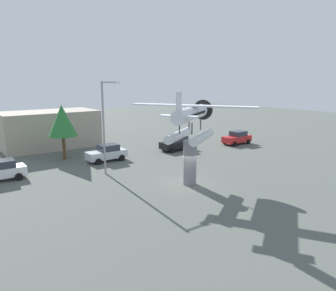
{
  "coord_description": "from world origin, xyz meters",
  "views": [
    {
      "loc": [
        -16.31,
        -18.84,
        8.45
      ],
      "look_at": [
        0.0,
        3.0,
        2.78
      ],
      "focal_mm": 33.54,
      "sensor_mm": 36.0,
      "label": 1
    }
  ],
  "objects_px": {
    "display_pedestal": "(190,163)",
    "car_distant_red": "(237,138)",
    "floatplane_monument": "(191,120)",
    "car_near_white": "(0,171)",
    "car_far_black": "(177,143)",
    "streetlight_primary": "(105,121)",
    "car_mid_silver": "(107,153)",
    "storefront_building": "(50,129)",
    "tree_east": "(62,121)"
  },
  "relations": [
    {
      "from": "display_pedestal",
      "to": "car_far_black",
      "type": "bearing_deg",
      "value": 56.31
    },
    {
      "from": "display_pedestal",
      "to": "floatplane_monument",
      "type": "distance_m",
      "value": 3.53
    },
    {
      "from": "car_near_white",
      "to": "tree_east",
      "type": "height_order",
      "value": "tree_east"
    },
    {
      "from": "floatplane_monument",
      "to": "car_far_black",
      "type": "relative_size",
      "value": 2.24
    },
    {
      "from": "storefront_building",
      "to": "car_far_black",
      "type": "bearing_deg",
      "value": -43.12
    },
    {
      "from": "car_near_white",
      "to": "storefront_building",
      "type": "height_order",
      "value": "storefront_building"
    },
    {
      "from": "car_near_white",
      "to": "tree_east",
      "type": "xyz_separation_m",
      "value": [
        7.03,
        4.31,
        3.32
      ]
    },
    {
      "from": "storefront_building",
      "to": "streetlight_primary",
      "type": "bearing_deg",
      "value": -87.54
    },
    {
      "from": "car_mid_silver",
      "to": "storefront_building",
      "type": "bearing_deg",
      "value": -76.19
    },
    {
      "from": "car_mid_silver",
      "to": "car_far_black",
      "type": "bearing_deg",
      "value": 178.03
    },
    {
      "from": "streetlight_primary",
      "to": "car_distant_red",
      "type": "bearing_deg",
      "value": 5.57
    },
    {
      "from": "display_pedestal",
      "to": "car_mid_silver",
      "type": "relative_size",
      "value": 0.88
    },
    {
      "from": "floatplane_monument",
      "to": "car_mid_silver",
      "type": "relative_size",
      "value": 2.24
    },
    {
      "from": "display_pedestal",
      "to": "car_near_white",
      "type": "bearing_deg",
      "value": 139.93
    },
    {
      "from": "display_pedestal",
      "to": "tree_east",
      "type": "height_order",
      "value": "tree_east"
    },
    {
      "from": "car_mid_silver",
      "to": "tree_east",
      "type": "height_order",
      "value": "tree_east"
    },
    {
      "from": "car_far_black",
      "to": "car_mid_silver",
      "type": "bearing_deg",
      "value": -1.97
    },
    {
      "from": "floatplane_monument",
      "to": "streetlight_primary",
      "type": "relative_size",
      "value": 1.12
    },
    {
      "from": "streetlight_primary",
      "to": "tree_east",
      "type": "bearing_deg",
      "value": 99.63
    },
    {
      "from": "floatplane_monument",
      "to": "car_near_white",
      "type": "bearing_deg",
      "value": 108.69
    },
    {
      "from": "car_mid_silver",
      "to": "car_far_black",
      "type": "xyz_separation_m",
      "value": [
        9.27,
        -0.32,
        0.0
      ]
    },
    {
      "from": "car_distant_red",
      "to": "streetlight_primary",
      "type": "height_order",
      "value": "streetlight_primary"
    },
    {
      "from": "car_near_white",
      "to": "car_far_black",
      "type": "relative_size",
      "value": 1.0
    },
    {
      "from": "storefront_building",
      "to": "floatplane_monument",
      "type": "bearing_deg",
      "value": -77.58
    },
    {
      "from": "car_near_white",
      "to": "tree_east",
      "type": "distance_m",
      "value": 8.89
    },
    {
      "from": "car_distant_red",
      "to": "car_mid_silver",
      "type": "bearing_deg",
      "value": -6.96
    },
    {
      "from": "display_pedestal",
      "to": "car_near_white",
      "type": "height_order",
      "value": "display_pedestal"
    },
    {
      "from": "display_pedestal",
      "to": "car_distant_red",
      "type": "bearing_deg",
      "value": 29.03
    },
    {
      "from": "car_distant_red",
      "to": "tree_east",
      "type": "height_order",
      "value": "tree_east"
    },
    {
      "from": "car_far_black",
      "to": "tree_east",
      "type": "height_order",
      "value": "tree_east"
    },
    {
      "from": "floatplane_monument",
      "to": "car_near_white",
      "type": "xyz_separation_m",
      "value": [
        -12.53,
        10.38,
        -4.5
      ]
    },
    {
      "from": "storefront_building",
      "to": "tree_east",
      "type": "height_order",
      "value": "tree_east"
    },
    {
      "from": "car_distant_red",
      "to": "tree_east",
      "type": "xyz_separation_m",
      "value": [
        -21.48,
        5.83,
        3.32
      ]
    },
    {
      "from": "display_pedestal",
      "to": "streetlight_primary",
      "type": "xyz_separation_m",
      "value": [
        -4.07,
        6.96,
        2.99
      ]
    },
    {
      "from": "car_far_black",
      "to": "streetlight_primary",
      "type": "height_order",
      "value": "streetlight_primary"
    },
    {
      "from": "streetlight_primary",
      "to": "tree_east",
      "type": "distance_m",
      "value": 7.93
    },
    {
      "from": "tree_east",
      "to": "car_distant_red",
      "type": "bearing_deg",
      "value": -15.18
    },
    {
      "from": "display_pedestal",
      "to": "car_distant_red",
      "type": "xyz_separation_m",
      "value": [
        16.09,
        8.93,
        -0.97
      ]
    },
    {
      "from": "car_near_white",
      "to": "storefront_building",
      "type": "xyz_separation_m",
      "value": [
        7.71,
        11.55,
        1.44
      ]
    },
    {
      "from": "storefront_building",
      "to": "tree_east",
      "type": "xyz_separation_m",
      "value": [
        -0.68,
        -7.24,
        1.89
      ]
    },
    {
      "from": "display_pedestal",
      "to": "storefront_building",
      "type": "bearing_deg",
      "value": 102.1
    },
    {
      "from": "floatplane_monument",
      "to": "streetlight_primary",
      "type": "bearing_deg",
      "value": 89.55
    },
    {
      "from": "display_pedestal",
      "to": "tree_east",
      "type": "distance_m",
      "value": 15.89
    },
    {
      "from": "car_mid_silver",
      "to": "car_distant_red",
      "type": "bearing_deg",
      "value": 173.04
    },
    {
      "from": "floatplane_monument",
      "to": "car_mid_silver",
      "type": "height_order",
      "value": "floatplane_monument"
    },
    {
      "from": "display_pedestal",
      "to": "car_far_black",
      "type": "distance_m",
      "value": 13.05
    },
    {
      "from": "tree_east",
      "to": "display_pedestal",
      "type": "bearing_deg",
      "value": -69.93
    },
    {
      "from": "display_pedestal",
      "to": "streetlight_primary",
      "type": "height_order",
      "value": "streetlight_primary"
    },
    {
      "from": "car_mid_silver",
      "to": "streetlight_primary",
      "type": "xyz_separation_m",
      "value": [
        -2.02,
        -4.18,
        3.96
      ]
    },
    {
      "from": "display_pedestal",
      "to": "tree_east",
      "type": "xyz_separation_m",
      "value": [
        -5.39,
        14.76,
        2.35
      ]
    }
  ]
}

